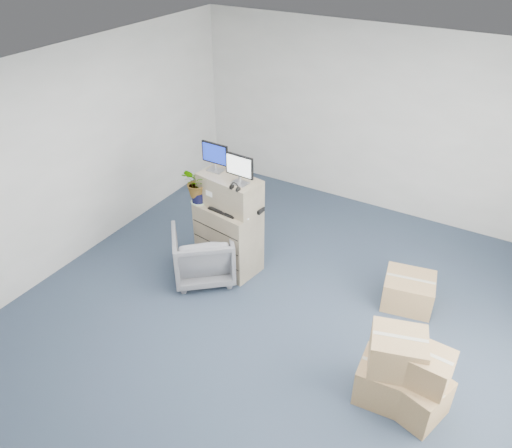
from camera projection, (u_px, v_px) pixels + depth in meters
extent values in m
plane|color=#283749|center=(263.00, 339.00, 5.65)|extent=(7.00, 7.00, 0.00)
cube|color=#B6B4AD|center=(381.00, 123.00, 7.43)|extent=(6.00, 0.02, 2.80)
cube|color=gray|center=(229.00, 237.00, 6.53)|extent=(0.87, 0.61, 0.94)
cube|color=gray|center=(230.00, 192.00, 6.20)|extent=(0.86, 0.52, 0.40)
cube|color=#99999E|center=(216.00, 170.00, 6.24)|extent=(0.20, 0.15, 0.01)
cylinder|color=#99999E|center=(216.00, 166.00, 6.21)|extent=(0.03, 0.03, 0.09)
cube|color=black|center=(215.00, 153.00, 6.11)|extent=(0.37, 0.04, 0.27)
cube|color=navy|center=(214.00, 154.00, 6.10)|extent=(0.34, 0.02, 0.23)
cube|color=#99999E|center=(240.00, 183.00, 5.95)|extent=(0.20, 0.15, 0.01)
cylinder|color=#99999E|center=(240.00, 179.00, 5.92)|extent=(0.03, 0.03, 0.09)
cube|color=black|center=(239.00, 166.00, 5.82)|extent=(0.38, 0.05, 0.27)
cube|color=white|center=(239.00, 166.00, 5.81)|extent=(0.34, 0.02, 0.23)
torus|color=black|center=(235.00, 187.00, 5.81)|extent=(0.12, 0.03, 0.12)
cube|color=black|center=(224.00, 211.00, 6.18)|extent=(0.42, 0.21, 0.02)
ellipsoid|color=silver|center=(246.00, 219.00, 6.02)|extent=(0.09, 0.07, 0.03)
cylinder|color=#9C9EA4|center=(232.00, 198.00, 6.21)|extent=(0.07, 0.07, 0.25)
cube|color=silver|center=(230.00, 205.00, 6.29)|extent=(0.06, 0.06, 0.02)
cube|color=black|center=(230.00, 201.00, 6.26)|extent=(0.06, 0.03, 0.11)
cube|color=black|center=(256.00, 209.00, 6.18)|extent=(0.17, 0.13, 0.05)
cube|color=#4694F1|center=(251.00, 205.00, 6.15)|extent=(0.20, 0.11, 0.07)
cylinder|color=#A9C69F|center=(199.00, 202.00, 6.37)|extent=(0.20, 0.20, 0.01)
cylinder|color=black|center=(198.00, 197.00, 6.33)|extent=(0.17, 0.17, 0.13)
imported|color=#1F611B|center=(198.00, 186.00, 6.25)|extent=(0.47, 0.50, 0.31)
imported|color=#5C5D61|center=(203.00, 252.00, 6.40)|extent=(1.02, 1.02, 0.77)
cube|color=#9F714C|center=(412.00, 392.00, 4.78)|extent=(0.72, 0.63, 0.42)
cube|color=#9F714C|center=(388.00, 382.00, 4.88)|extent=(0.62, 0.52, 0.42)
cube|color=#9F714C|center=(408.00, 291.00, 6.05)|extent=(0.67, 0.63, 0.39)
cube|color=#9F714C|center=(424.00, 366.00, 4.56)|extent=(0.50, 0.41, 0.33)
cube|color=#9F714C|center=(397.00, 352.00, 4.66)|extent=(0.61, 0.58, 0.40)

